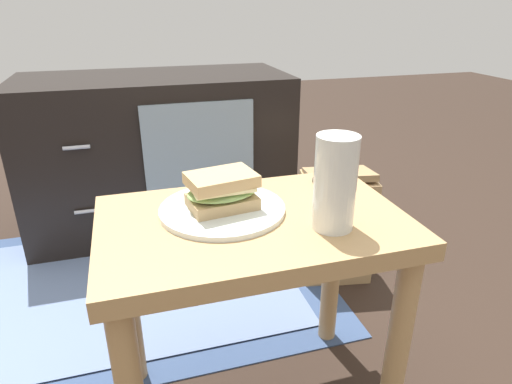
# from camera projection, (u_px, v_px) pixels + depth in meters

# --- Properties ---
(side_table) EXTENTS (0.56, 0.36, 0.46)m
(side_table) POSITION_uv_depth(u_px,v_px,m) (253.00, 260.00, 0.85)
(side_table) COLOR tan
(side_table) RESTS_ON ground
(tv_cabinet) EXTENTS (0.96, 0.46, 0.58)m
(tv_cabinet) POSITION_uv_depth(u_px,v_px,m) (160.00, 153.00, 1.69)
(tv_cabinet) COLOR black
(tv_cabinet) RESTS_ON ground
(area_rug) EXTENTS (1.23, 0.86, 0.01)m
(area_rug) POSITION_uv_depth(u_px,v_px,m) (128.00, 284.00, 1.39)
(area_rug) COLOR #384C72
(area_rug) RESTS_ON ground
(plate) EXTENTS (0.24, 0.24, 0.01)m
(plate) POSITION_uv_depth(u_px,v_px,m) (222.00, 209.00, 0.83)
(plate) COLOR silver
(plate) RESTS_ON side_table
(sandwich_front) EXTENTS (0.14, 0.11, 0.07)m
(sandwich_front) POSITION_uv_depth(u_px,v_px,m) (222.00, 191.00, 0.81)
(sandwich_front) COLOR tan
(sandwich_front) RESTS_ON plate
(beer_glass) EXTENTS (0.07, 0.07, 0.17)m
(beer_glass) POSITION_uv_depth(u_px,v_px,m) (335.00, 184.00, 0.74)
(beer_glass) COLOR silver
(beer_glass) RESTS_ON side_table
(coaster) EXTENTS (0.08, 0.08, 0.01)m
(coaster) POSITION_uv_depth(u_px,v_px,m) (332.00, 181.00, 0.97)
(coaster) COLOR #332D28
(coaster) RESTS_ON side_table
(paper_bag) EXTENTS (0.23, 0.20, 0.36)m
(paper_bag) POSITION_uv_depth(u_px,v_px,m) (335.00, 224.00, 1.40)
(paper_bag) COLOR tan
(paper_bag) RESTS_ON ground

